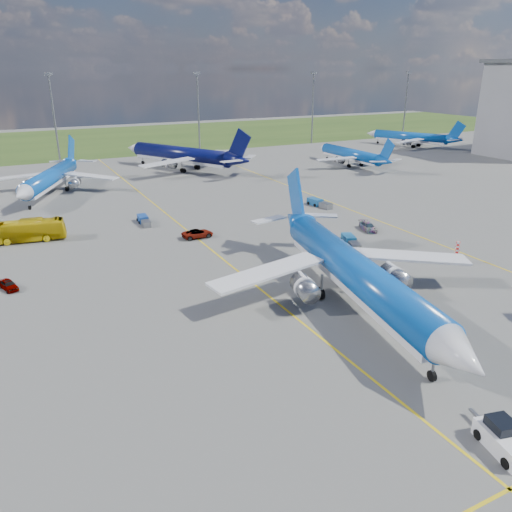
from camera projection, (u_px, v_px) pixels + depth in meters
name	position (u px, v px, depth m)	size (l,w,h in m)	color
ground	(321.00, 338.00, 46.41)	(400.00, 400.00, 0.00)	#5C5C59
grass_strip	(77.00, 142.00, 171.58)	(400.00, 80.00, 0.01)	#2D4719
taxiway_lines	(211.00, 248.00, 69.60)	(60.25, 160.00, 0.02)	yellow
floodlight_masts	(130.00, 111.00, 138.02)	(202.20, 0.50, 22.70)	slate
warning_post	(457.00, 253.00, 63.58)	(0.50, 0.50, 3.00)	red
bg_jet_nnw	(52.00, 194.00, 99.92)	(27.47, 36.05, 9.44)	#0C4CA9
bg_jet_n	(182.00, 170.00, 123.78)	(31.58, 41.45, 10.86)	#070B3D
bg_jet_ne	(350.00, 165.00, 129.33)	(23.96, 31.45, 8.24)	#0C4CA9
bg_jet_ene	(409.00, 147.00, 160.77)	(25.35, 33.27, 8.71)	#0C4CA9
main_airliner	(353.00, 306.00, 52.77)	(32.12, 42.16, 11.04)	#0C4CA9
pushback_tug	(505.00, 439.00, 32.63)	(2.98, 5.81, 1.93)	silver
apron_bus	(24.00, 231.00, 71.92)	(2.67, 11.43, 3.18)	gold
service_car_a	(8.00, 285.00, 56.49)	(1.33, 3.30, 1.12)	#999999
service_car_b	(198.00, 233.00, 73.81)	(2.14, 4.65, 1.29)	#999999
service_car_c	(368.00, 227.00, 77.12)	(1.71, 4.20, 1.22)	#999999
baggage_tug_w	(351.00, 242.00, 70.66)	(3.09, 5.43, 1.18)	#185A90
baggage_tug_c	(144.00, 220.00, 80.61)	(1.64, 5.10, 1.13)	navy
baggage_tug_e	(319.00, 203.00, 90.80)	(2.16, 5.64, 1.23)	#164F88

